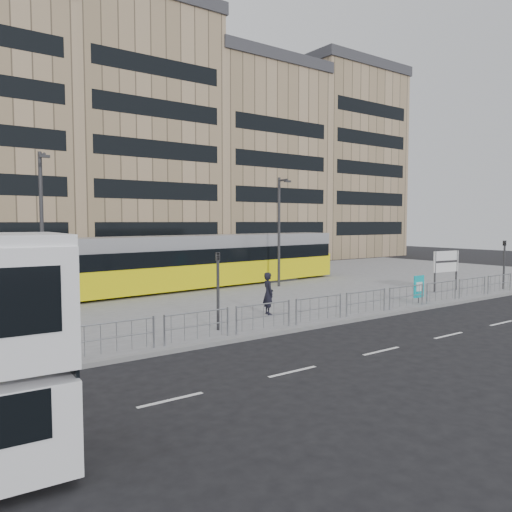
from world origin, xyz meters
TOP-DOWN VIEW (x-y plane):
  - ground at (0.00, 0.00)m, footprint 120.00×120.00m
  - plaza at (0.00, 12.00)m, footprint 64.00×24.00m
  - kerb at (0.00, 0.05)m, footprint 64.00×0.25m
  - building_row at (1.55, 34.27)m, footprint 70.40×18.40m
  - pedestrian_barrier at (2.00, 0.50)m, footprint 32.07×0.07m
  - road_markings at (1.00, -4.00)m, footprint 62.00×0.12m
  - tram at (-2.43, 12.82)m, footprint 29.06×5.45m
  - station_sign at (12.12, 2.75)m, footprint 2.16×0.33m
  - ad_panel at (6.87, 0.90)m, footprint 0.78×0.08m
  - pedestrian at (-1.50, 3.06)m, footprint 0.65×0.82m
  - traffic_light_west at (-5.14, 1.59)m, footprint 0.21×0.24m
  - traffic_light_east at (15.97, 1.11)m, footprint 0.19×0.22m
  - lamp_post_west at (-9.82, 9.52)m, footprint 0.45×1.04m
  - lamp_post_east at (5.20, 10.56)m, footprint 0.45×1.04m

SIDE VIEW (x-z plane):
  - ground at x=0.00m, z-range 0.00..0.00m
  - road_markings at x=1.00m, z-range 0.00..0.01m
  - kerb at x=0.00m, z-range -0.01..0.16m
  - plaza at x=0.00m, z-range 0.00..0.15m
  - pedestrian_barrier at x=2.00m, z-range 0.43..1.53m
  - ad_panel at x=6.87m, z-range 0.27..1.74m
  - pedestrian at x=-1.50m, z-range 0.15..2.11m
  - tram at x=-2.43m, z-range 0.16..3.56m
  - station_sign at x=12.12m, z-range 0.63..3.12m
  - traffic_light_west at x=-5.14m, z-range 0.57..3.67m
  - traffic_light_east at x=15.97m, z-range 0.57..3.67m
  - lamp_post_east at x=5.20m, z-range 0.52..7.70m
  - lamp_post_west at x=-9.82m, z-range 0.52..8.05m
  - building_row at x=1.55m, z-range -2.69..28.51m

